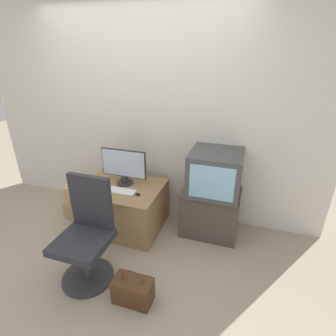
# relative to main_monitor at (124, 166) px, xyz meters

# --- Properties ---
(ground_plane) EXTENTS (12.00, 12.00, 0.00)m
(ground_plane) POSITION_rel_main_monitor_xyz_m (0.10, -0.91, -0.77)
(ground_plane) COLOR tan
(wall_back) EXTENTS (4.40, 0.05, 2.60)m
(wall_back) POSITION_rel_main_monitor_xyz_m (0.10, 0.42, 0.53)
(wall_back) COLOR silver
(wall_back) RESTS_ON ground_plane
(desk) EXTENTS (0.94, 0.74, 0.55)m
(desk) POSITION_rel_main_monitor_xyz_m (-0.00, -0.08, -0.49)
(desk) COLOR #937047
(desk) RESTS_ON ground_plane
(side_stand) EXTENTS (0.65, 0.45, 0.55)m
(side_stand) POSITION_rel_main_monitor_xyz_m (1.02, 0.12, -0.49)
(side_stand) COLOR #4C4238
(side_stand) RESTS_ON ground_plane
(main_monitor) EXTENTS (0.56, 0.20, 0.43)m
(main_monitor) POSITION_rel_main_monitor_xyz_m (0.00, 0.00, 0.00)
(main_monitor) COLOR #2D2D2D
(main_monitor) RESTS_ON desk
(keyboard) EXTENTS (0.36, 0.13, 0.01)m
(keyboard) POSITION_rel_main_monitor_xyz_m (0.04, -0.20, -0.21)
(keyboard) COLOR white
(keyboard) RESTS_ON desk
(mouse) EXTENTS (0.05, 0.03, 0.03)m
(mouse) POSITION_rel_main_monitor_xyz_m (0.26, -0.22, -0.21)
(mouse) COLOR black
(mouse) RESTS_ON desk
(crt_tv) EXTENTS (0.56, 0.56, 0.47)m
(crt_tv) POSITION_rel_main_monitor_xyz_m (1.05, 0.13, 0.02)
(crt_tv) COLOR #474747
(crt_tv) RESTS_ON side_stand
(office_chair) EXTENTS (0.49, 0.49, 1.01)m
(office_chair) POSITION_rel_main_monitor_xyz_m (0.04, -0.89, -0.33)
(office_chair) COLOR #333333
(office_chair) RESTS_ON ground_plane
(cardboard_box_lower) EXTENTS (0.23, 0.24, 0.22)m
(cardboard_box_lower) POSITION_rel_main_monitor_xyz_m (-0.68, -0.10, -0.66)
(cardboard_box_lower) COLOR #A3845B
(cardboard_box_lower) RESTS_ON ground_plane
(cardboard_box_upper) EXTENTS (0.21, 0.17, 0.22)m
(cardboard_box_upper) POSITION_rel_main_monitor_xyz_m (-0.68, -0.10, -0.44)
(cardboard_box_upper) COLOR tan
(cardboard_box_upper) RESTS_ON cardboard_box_lower
(handbag) EXTENTS (0.34, 0.19, 0.34)m
(handbag) POSITION_rel_main_monitor_xyz_m (0.56, -1.05, -0.65)
(handbag) COLOR #4C2D19
(handbag) RESTS_ON ground_plane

